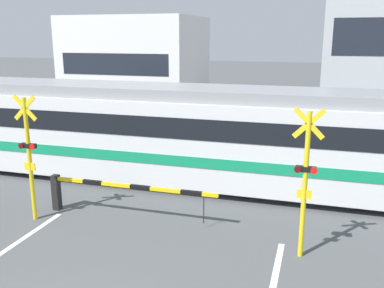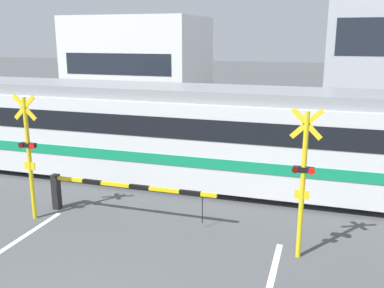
{
  "view_description": "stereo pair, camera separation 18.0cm",
  "coord_description": "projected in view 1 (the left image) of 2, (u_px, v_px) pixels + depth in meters",
  "views": [
    {
      "loc": [
        3.7,
        -4.41,
        4.87
      ],
      "look_at": [
        0.0,
        7.92,
        1.6
      ],
      "focal_mm": 40.0,
      "sensor_mm": 36.0,
      "label": 1
    },
    {
      "loc": [
        3.87,
        -4.36,
        4.87
      ],
      "look_at": [
        0.0,
        7.92,
        1.6
      ],
      "focal_mm": 40.0,
      "sensor_mm": 36.0,
      "label": 2
    }
  ],
  "objects": [
    {
      "name": "crossing_signal_right",
      "position": [
        305.0,
        177.0,
        9.28
      ],
      "size": [
        0.68,
        0.15,
        3.41
      ],
      "color": "yellow",
      "rests_on": "ground_plane"
    },
    {
      "name": "rail_track_far",
      "position": [
        205.0,
        176.0,
        15.11
      ],
      "size": [
        50.0,
        0.1,
        0.08
      ],
      "color": "gray",
      "rests_on": "ground_plane"
    },
    {
      "name": "commuter_train",
      "position": [
        180.0,
        132.0,
        14.21
      ],
      "size": [
        18.46,
        2.67,
        3.27
      ],
      "color": "silver",
      "rests_on": "ground_plane"
    },
    {
      "name": "building_right_of_street",
      "position": [
        374.0,
        45.0,
        23.03
      ],
      "size": [
        5.32,
        6.52,
        8.77
      ],
      "color": "#B2B7BC",
      "rests_on": "ground_plane"
    },
    {
      "name": "crossing_barrier_far",
      "position": [
        267.0,
        145.0,
        16.56
      ],
      "size": [
        4.85,
        0.2,
        1.04
      ],
      "color": "black",
      "rests_on": "ground_plane"
    },
    {
      "name": "pedestrian",
      "position": [
        243.0,
        123.0,
        19.36
      ],
      "size": [
        0.38,
        0.24,
        1.8
      ],
      "color": "#33384C",
      "rests_on": "ground_plane"
    },
    {
      "name": "building_left_of_street",
      "position": [
        137.0,
        66.0,
        27.25
      ],
      "size": [
        7.8,
        6.52,
        6.01
      ],
      "color": "white",
      "rests_on": "ground_plane"
    },
    {
      "name": "rail_track_near",
      "position": [
        193.0,
        190.0,
        13.78
      ],
      "size": [
        50.0,
        0.1,
        0.08
      ],
      "color": "gray",
      "rests_on": "ground_plane"
    },
    {
      "name": "crossing_signal_left",
      "position": [
        29.0,
        153.0,
        11.24
      ],
      "size": [
        0.68,
        0.15,
        3.41
      ],
      "color": "yellow",
      "rests_on": "ground_plane"
    },
    {
      "name": "crossing_barrier_near",
      "position": [
        101.0,
        189.0,
        11.76
      ],
      "size": [
        4.85,
        0.2,
        1.04
      ],
      "color": "black",
      "rests_on": "ground_plane"
    }
  ]
}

